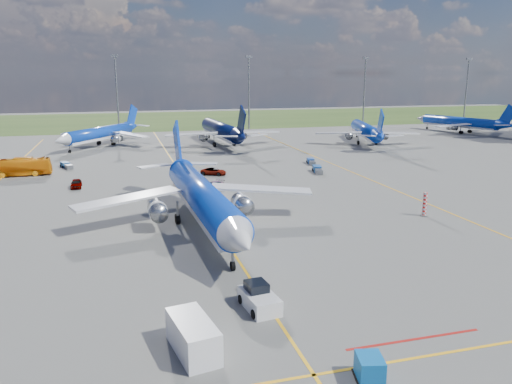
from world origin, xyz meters
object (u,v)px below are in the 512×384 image
object	(u,v)px
bg_jet_ne	(365,143)
service_car_a	(76,184)
uld_container	(370,368)
baggage_tug_w	(318,170)
baggage_tug_c	(66,165)
bg_jet_nnw	(101,146)
warning_post	(425,204)
bg_jet_n	(221,145)
baggage_tug_e	(311,162)
pushback_tug	(259,298)
apron_bus	(17,167)
service_van	(193,336)
main_airliner	(203,228)
service_car_b	(214,171)
service_car_c	(214,186)
bg_jet_ene	(458,133)

from	to	relation	value
bg_jet_ne	service_car_a	bearing A→B (deg)	43.22
uld_container	baggage_tug_w	bearing A→B (deg)	83.40
baggage_tug_c	bg_jet_nnw	bearing A→B (deg)	57.79
warning_post	uld_container	xyz separation A→B (m)	(-23.06, -29.24, -0.77)
uld_container	baggage_tug_c	bearing A→B (deg)	119.91
bg_jet_n	baggage_tug_e	world-z (taller)	bg_jet_n
baggage_tug_c	pushback_tug	bearing A→B (deg)	-94.71
apron_bus	baggage_tug_c	distance (m)	9.61
service_van	baggage_tug_e	distance (m)	69.70
uld_container	baggage_tug_e	world-z (taller)	uld_container
bg_jet_ne	uld_container	distance (m)	103.08
warning_post	main_airliner	distance (m)	27.69
pushback_tug	service_car_a	size ratio (longest dim) A/B	1.44
bg_jet_ne	baggage_tug_w	world-z (taller)	bg_jet_ne
service_car_a	service_car_b	bearing A→B (deg)	9.77
bg_jet_nnw	baggage_tug_e	bearing A→B (deg)	-8.23
service_van	service_car_c	distance (m)	46.05
pushback_tug	warning_post	bearing A→B (deg)	27.80
pushback_tug	baggage_tug_c	bearing A→B (deg)	99.39
apron_bus	main_airliner	bearing A→B (deg)	-147.09
main_airliner	apron_bus	bearing A→B (deg)	122.33
bg_jet_ene	baggage_tug_w	distance (m)	79.65
apron_bus	service_car_b	xyz separation A→B (m)	(33.09, -8.28, -0.95)
bg_jet_nnw	pushback_tug	world-z (taller)	bg_jet_nnw
service_van	baggage_tug_c	size ratio (longest dim) A/B	1.09
bg_jet_ne	service_car_c	size ratio (longest dim) A/B	8.68
warning_post	baggage_tug_w	xyz separation A→B (m)	(-2.17, 29.59, -0.99)
pushback_tug	service_car_a	distance (m)	49.69
bg_jet_n	baggage_tug_c	bearing A→B (deg)	30.64
pushback_tug	uld_container	distance (m)	11.16
uld_container	service_car_a	distance (m)	60.85
service_van	service_car_c	size ratio (longest dim) A/B	1.19
service_car_b	service_car_c	distance (m)	11.14
bg_jet_nnw	apron_bus	distance (m)	36.51
main_airliner	bg_jet_nnw	bearing A→B (deg)	98.23
warning_post	bg_jet_ene	world-z (taller)	bg_jet_ene
warning_post	baggage_tug_c	bearing A→B (deg)	134.80
uld_container	baggage_tug_e	distance (m)	71.16
service_van	apron_bus	world-z (taller)	apron_bus
warning_post	baggage_tug_e	xyz separation A→B (m)	(-0.05, 38.10, -1.05)
bg_jet_nnw	apron_bus	size ratio (longest dim) A/B	3.03
uld_container	service_van	size ratio (longest dim) A/B	0.37
service_car_b	baggage_tug_c	size ratio (longest dim) A/B	0.99
service_van	service_car_b	size ratio (longest dim) A/B	1.10
bg_jet_ene	uld_container	size ratio (longest dim) A/B	18.74
baggage_tug_w	baggage_tug_c	bearing A→B (deg)	174.05
pushback_tug	baggage_tug_w	bearing A→B (deg)	55.84
bg_jet_ne	service_car_b	world-z (taller)	bg_jet_ne
bg_jet_n	uld_container	xyz separation A→B (m)	(-11.46, -98.82, 0.73)
main_airliner	baggage_tug_e	size ratio (longest dim) A/B	9.08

